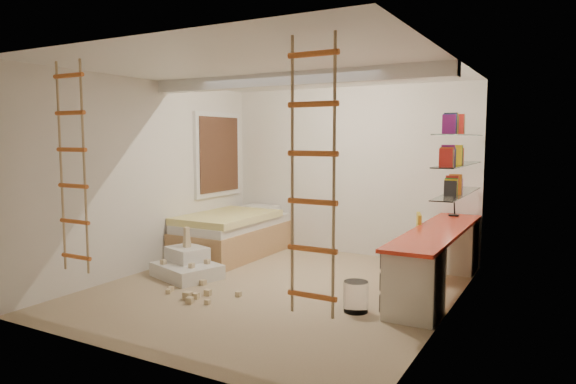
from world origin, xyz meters
The scene contains 15 objects.
floor centered at (0.00, 0.00, 0.00)m, with size 4.50×4.50×0.00m, color tan.
ceiling_beam centered at (0.00, 0.30, 2.52)m, with size 4.00×0.18×0.16m, color white.
window_frame centered at (-1.97, 1.50, 1.55)m, with size 0.06×1.15×1.35m, color white.
window_blind centered at (-1.93, 1.50, 1.55)m, with size 0.02×1.00×1.20m, color #4C2D1E.
rope_ladder_left centered at (-1.35, -1.75, 1.52)m, with size 0.41×0.04×2.13m, color #D05E23, non-canonical shape.
rope_ladder_right centered at (1.35, -1.75, 1.52)m, with size 0.41×0.04×2.13m, color orange, non-canonical shape.
waste_bin centered at (1.15, -0.30, 0.16)m, with size 0.26×0.26×0.32m, color white.
desk centered at (1.72, 0.86, 0.40)m, with size 0.56×2.80×0.75m.
shelves centered at (1.87, 1.13, 1.50)m, with size 0.25×1.80×0.71m.
bed centered at (-1.48, 1.23, 0.33)m, with size 1.02×2.00×0.69m.
task_lamp centered at (1.67, 1.82, 1.14)m, with size 0.14×0.36×0.57m.
swivel_chair centered at (1.40, 1.14, 0.32)m, with size 0.65×0.65×0.87m.
play_platform centered at (-1.31, -0.09, 0.14)m, with size 0.99×0.87×0.37m.
toy_blocks centered at (-0.91, -0.45, 0.17)m, with size 1.36×1.03×0.64m.
books centered at (1.87, 1.13, 1.63)m, with size 0.14×0.70×0.92m.
Camera 1 is at (3.06, -5.21, 1.81)m, focal length 32.00 mm.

